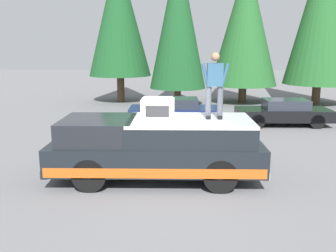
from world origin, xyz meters
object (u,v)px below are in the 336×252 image
(pickup_truck, at_px, (157,148))
(person_on_truck_bed, at_px, (215,84))
(parked_car_navy, at_px, (175,111))
(compressor_unit, at_px, (158,109))
(parked_car_black, at_px, (283,112))

(pickup_truck, height_order, person_on_truck_bed, person_on_truck_bed)
(person_on_truck_bed, distance_m, parked_car_navy, 7.55)
(person_on_truck_bed, xyz_separation_m, parked_car_navy, (7.21, 1.01, -1.97))
(compressor_unit, xyz_separation_m, person_on_truck_bed, (0.14, -1.45, 0.62))
(person_on_truck_bed, distance_m, parked_car_black, 8.15)
(compressor_unit, bearing_deg, person_on_truck_bed, -84.39)
(pickup_truck, height_order, parked_car_navy, pickup_truck)
(compressor_unit, bearing_deg, parked_car_black, -36.88)
(pickup_truck, xyz_separation_m, parked_car_black, (7.00, -5.33, -0.29))
(person_on_truck_bed, relative_size, parked_car_black, 0.41)
(pickup_truck, distance_m, parked_car_black, 8.80)
(pickup_truck, bearing_deg, compressor_unit, -139.93)
(compressor_unit, height_order, parked_car_black, compressor_unit)
(pickup_truck, xyz_separation_m, person_on_truck_bed, (0.09, -1.50, 1.68))
(compressor_unit, distance_m, parked_car_black, 8.92)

